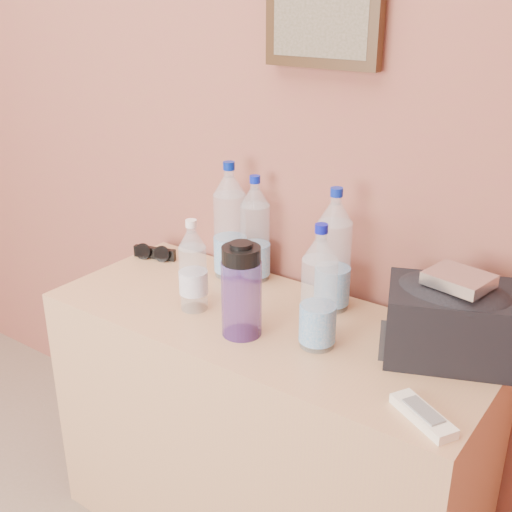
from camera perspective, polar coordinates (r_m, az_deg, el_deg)
The scene contains 12 objects.
picture_frame at distance 1.59m, azimuth 5.97°, elevation 20.77°, with size 0.30×0.03×0.25m, color #382311, non-canonical shape.
dresser at distance 1.78m, azimuth 0.72°, elevation -15.58°, with size 1.12×0.47×0.70m, color #A47C55.
pet_large_a at distance 1.77m, azimuth -2.33°, elevation 2.63°, with size 0.09×0.09×0.33m.
pet_large_b at distance 1.75m, azimuth -0.09°, elevation 1.95°, with size 0.08×0.08×0.30m.
pet_large_c at distance 1.59m, azimuth 6.90°, elevation -0.04°, with size 0.09×0.09×0.32m.
pet_large_d at distance 1.42m, azimuth 5.60°, elevation -3.38°, with size 0.08×0.08×0.29m.
pet_small at distance 1.60m, azimuth -5.62°, elevation -1.30°, with size 0.07×0.07×0.24m.
nalgene_bottle at distance 1.47m, azimuth -1.30°, elevation -3.04°, with size 0.09×0.09×0.23m.
sunglasses at distance 1.95m, azimuth -8.98°, elevation 0.27°, with size 0.13×0.05×0.03m, color black, non-canonical shape.
ac_remote at distance 1.28m, azimuth 14.62°, elevation -13.56°, with size 0.15×0.05×0.02m, color white.
toiletry_bag at distance 1.45m, azimuth 16.84°, elevation -5.37°, with size 0.27×0.19×0.18m, color black, non-canonical shape.
foil_packet at distance 1.39m, azimuth 17.59°, elevation -1.99°, with size 0.12×0.10×0.03m, color white.
Camera 1 is at (1.26, 0.60, 1.45)m, focal length 45.00 mm.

